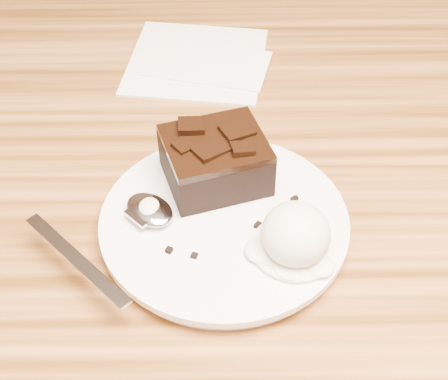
{
  "coord_description": "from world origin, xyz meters",
  "views": [
    {
      "loc": [
        -0.05,
        -0.39,
        1.17
      ],
      "look_at": [
        -0.05,
        -0.01,
        0.79
      ],
      "focal_mm": 52.45,
      "sensor_mm": 36.0,
      "label": 1
    }
  ],
  "objects_px": {
    "spoon": "(150,211)",
    "napkin": "(196,60)",
    "plate": "(224,225)",
    "ice_cream_scoop": "(296,234)",
    "brownie": "(215,163)"
  },
  "relations": [
    {
      "from": "ice_cream_scoop",
      "to": "plate",
      "type": "bearing_deg",
      "value": 147.7
    },
    {
      "from": "brownie",
      "to": "napkin",
      "type": "relative_size",
      "value": 0.56
    },
    {
      "from": "plate",
      "to": "ice_cream_scoop",
      "type": "bearing_deg",
      "value": -32.3
    },
    {
      "from": "brownie",
      "to": "spoon",
      "type": "height_order",
      "value": "brownie"
    },
    {
      "from": "ice_cream_scoop",
      "to": "spoon",
      "type": "relative_size",
      "value": 0.32
    },
    {
      "from": "brownie",
      "to": "plate",
      "type": "bearing_deg",
      "value": -81.46
    },
    {
      "from": "ice_cream_scoop",
      "to": "brownie",
      "type": "bearing_deg",
      "value": 127.39
    },
    {
      "from": "brownie",
      "to": "ice_cream_scoop",
      "type": "bearing_deg",
      "value": -52.61
    },
    {
      "from": "plate",
      "to": "spoon",
      "type": "bearing_deg",
      "value": 176.48
    },
    {
      "from": "plate",
      "to": "ice_cream_scoop",
      "type": "distance_m",
      "value": 0.07
    },
    {
      "from": "spoon",
      "to": "napkin",
      "type": "bearing_deg",
      "value": 37.89
    },
    {
      "from": "brownie",
      "to": "ice_cream_scoop",
      "type": "height_order",
      "value": "ice_cream_scoop"
    },
    {
      "from": "spoon",
      "to": "napkin",
      "type": "distance_m",
      "value": 0.25
    },
    {
      "from": "brownie",
      "to": "ice_cream_scoop",
      "type": "relative_size",
      "value": 1.44
    },
    {
      "from": "spoon",
      "to": "ice_cream_scoop",
      "type": "bearing_deg",
      "value": -62.71
    }
  ]
}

